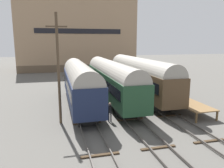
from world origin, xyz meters
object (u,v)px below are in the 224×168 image
at_px(train_car_navy, 80,82).
at_px(bench, 161,86).
at_px(train_car_brown, 140,75).
at_px(person_worker, 110,110).
at_px(utility_pole, 58,68).
at_px(train_car_green, 112,78).

xyz_separation_m(train_car_navy, bench, (11.25, 2.01, -1.37)).
height_order(train_car_brown, person_worker, train_car_brown).
bearing_deg(person_worker, bench, 40.06).
distance_m(train_car_navy, bench, 11.51).
xyz_separation_m(train_car_brown, utility_pole, (-10.67, -7.56, 2.04)).
bearing_deg(train_car_green, train_car_brown, 13.38).
xyz_separation_m(train_car_brown, train_car_navy, (-8.32, -2.71, -0.15)).
bearing_deg(bench, train_car_brown, 166.65).
height_order(train_car_brown, train_car_navy, train_car_brown).
xyz_separation_m(train_car_navy, train_car_green, (4.16, 1.72, 0.00)).
height_order(train_car_navy, utility_pole, utility_pole).
relative_size(train_car_brown, train_car_green, 0.99).
bearing_deg(train_car_navy, utility_pole, -115.83).
relative_size(train_car_navy, bench, 11.30).
height_order(bench, person_worker, bench).
bearing_deg(train_car_brown, bench, -13.35).
bearing_deg(train_car_green, bench, 2.36).
distance_m(train_car_brown, train_car_navy, 8.75).
bearing_deg(utility_pole, train_car_brown, 35.33).
relative_size(bench, person_worker, 0.75).
distance_m(bench, person_worker, 11.94).
bearing_deg(bench, train_car_green, -177.64).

